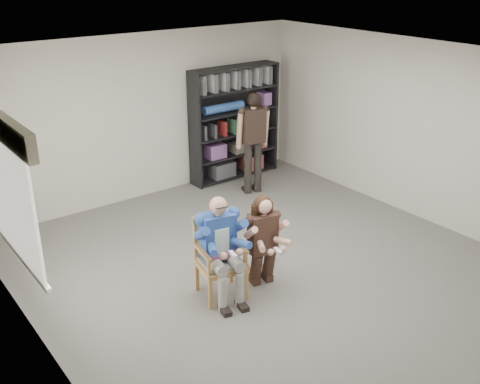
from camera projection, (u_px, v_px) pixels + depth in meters
room_shell at (282, 177)px, 6.94m from camera, size 6.00×7.00×2.80m
floor at (279, 275)px, 7.49m from camera, size 6.00×7.00×0.01m
window_left at (11, 191)px, 5.95m from camera, size 0.16×2.00×1.75m
armchair at (221, 259)px, 6.85m from camera, size 0.70×0.68×1.02m
seated_man at (221, 248)px, 6.79m from camera, size 0.73×0.90×1.33m
kneeling_woman at (264, 242)px, 7.05m from camera, size 0.67×0.91×1.22m
bookshelf at (235, 123)px, 10.43m from camera, size 1.80×0.38×2.10m
standing_man at (253, 144)px, 9.75m from camera, size 0.62×0.44×1.80m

